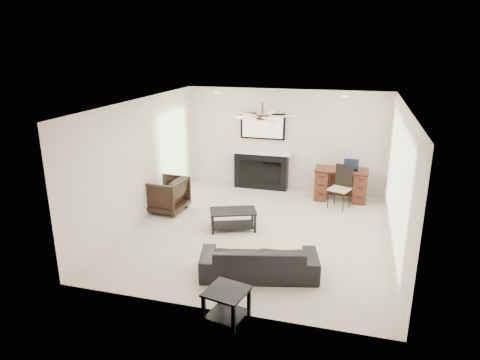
% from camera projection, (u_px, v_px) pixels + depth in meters
% --- Properties ---
extents(room_shell, '(5.50, 5.54, 2.52)m').
position_uv_depth(room_shell, '(271.00, 147.00, 7.96)').
color(room_shell, beige).
rests_on(room_shell, ground).
extents(sofa, '(1.96, 1.13, 0.54)m').
position_uv_depth(sofa, '(259.00, 260.00, 6.74)').
color(sofa, black).
rests_on(sofa, ground).
extents(armchair, '(0.90, 0.88, 0.75)m').
position_uv_depth(armchair, '(166.00, 195.00, 9.35)').
color(armchair, black).
rests_on(armchair, ground).
extents(coffee_table, '(1.02, 0.79, 0.40)m').
position_uv_depth(coffee_table, '(233.00, 220.00, 8.46)').
color(coffee_table, black).
rests_on(coffee_table, ground).
extents(end_table_near, '(0.62, 0.62, 0.45)m').
position_uv_depth(end_table_near, '(227.00, 305.00, 5.65)').
color(end_table_near, black).
rests_on(end_table_near, ground).
extents(end_table_left, '(0.53, 0.53, 0.45)m').
position_uv_depth(end_table_left, '(119.00, 216.00, 8.57)').
color(end_table_left, black).
rests_on(end_table_left, ground).
extents(fireplace_unit, '(1.52, 0.34, 1.91)m').
position_uv_depth(fireplace_unit, '(261.00, 152.00, 10.67)').
color(fireplace_unit, black).
rests_on(fireplace_unit, ground).
extents(desk, '(1.22, 0.56, 0.76)m').
position_uv_depth(desk, '(341.00, 185.00, 10.01)').
color(desk, '#36110D').
rests_on(desk, ground).
extents(desk_chair, '(0.55, 0.56, 0.97)m').
position_uv_depth(desk_chair, '(340.00, 188.00, 9.47)').
color(desk_chair, black).
rests_on(desk_chair, ground).
extents(laptop, '(0.33, 0.24, 0.23)m').
position_uv_depth(laptop, '(351.00, 165.00, 9.79)').
color(laptop, black).
rests_on(laptop, desk).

